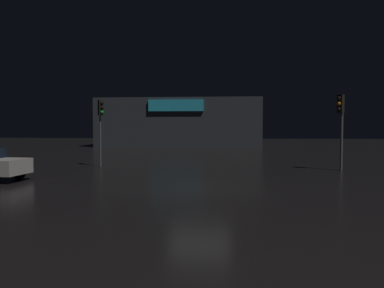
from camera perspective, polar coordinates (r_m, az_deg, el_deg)
ground_plane at (r=15.74m, az=1.15°, el=-6.56°), size 120.00×120.00×0.00m
store_building at (r=47.27m, az=-1.78°, el=3.16°), size 19.34×7.43×5.75m
traffic_signal_opposite at (r=24.45m, az=-13.28°, el=4.12°), size 0.41×0.43×4.11m
traffic_signal_cross_left at (r=23.17m, az=21.10°, el=3.77°), size 0.42×0.42×4.26m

